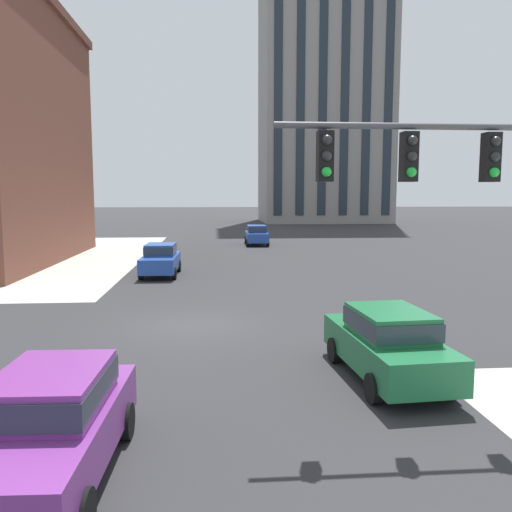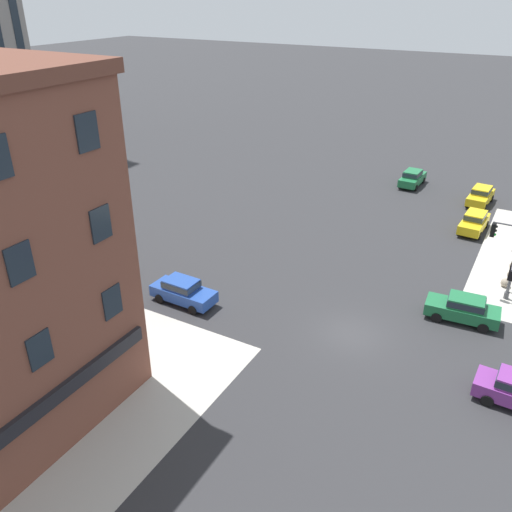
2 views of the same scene
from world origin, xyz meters
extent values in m
plane|color=#2D2D30|center=(0.00, 0.00, 0.00)|extent=(320.00, 320.00, 0.00)
cylinder|color=#4C4C51|center=(5.43, -7.69, 5.54)|extent=(7.14, 0.12, 0.12)
cube|color=black|center=(5.89, -7.69, 4.99)|extent=(0.28, 0.28, 0.90)
sphere|color=#282828|center=(5.89, -7.85, 5.27)|extent=(0.18, 0.18, 0.18)
sphere|color=#282828|center=(5.89, -7.85, 4.99)|extent=(0.18, 0.18, 0.18)
sphere|color=green|center=(5.89, -7.85, 4.71)|extent=(0.18, 0.18, 0.18)
cube|color=black|center=(4.34, -7.69, 4.99)|extent=(0.28, 0.28, 0.90)
sphere|color=#282828|center=(4.34, -7.85, 5.27)|extent=(0.18, 0.18, 0.18)
sphere|color=#282828|center=(4.34, -7.85, 4.99)|extent=(0.18, 0.18, 0.18)
sphere|color=green|center=(4.34, -7.85, 4.71)|extent=(0.18, 0.18, 0.18)
cube|color=black|center=(2.79, -7.69, 4.99)|extent=(0.28, 0.28, 0.90)
sphere|color=#282828|center=(2.79, -7.85, 5.27)|extent=(0.18, 0.18, 0.18)
sphere|color=#282828|center=(2.79, -7.85, 4.99)|extent=(0.18, 0.18, 0.18)
sphere|color=green|center=(2.79, -7.85, 4.71)|extent=(0.18, 0.18, 0.18)
cube|color=#23479E|center=(-2.09, 10.93, 0.70)|extent=(1.84, 4.43, 0.76)
cube|color=#23479E|center=(-2.09, 11.08, 1.38)|extent=(1.53, 2.14, 0.60)
cube|color=#232D38|center=(-2.09, 11.08, 1.38)|extent=(1.57, 2.23, 0.40)
cylinder|color=black|center=(-1.28, 9.55, 0.32)|extent=(0.23, 0.64, 0.64)
cylinder|color=black|center=(-2.96, 9.58, 0.32)|extent=(0.23, 0.64, 0.64)
cylinder|color=black|center=(-1.23, 12.28, 0.32)|extent=(0.23, 0.64, 0.64)
cylinder|color=black|center=(-2.90, 12.31, 0.32)|extent=(0.23, 0.64, 0.64)
cube|color=#23479E|center=(4.35, 27.61, 0.70)|extent=(1.79, 4.41, 0.76)
cube|color=#23479E|center=(4.34, 27.46, 1.38)|extent=(1.51, 2.12, 0.60)
cube|color=#232D38|center=(4.34, 27.46, 1.38)|extent=(1.55, 2.21, 0.40)
cylinder|color=black|center=(3.52, 28.98, 0.32)|extent=(0.22, 0.64, 0.64)
cylinder|color=black|center=(5.19, 28.97, 0.32)|extent=(0.22, 0.64, 0.64)
cylinder|color=black|center=(3.50, 26.25, 0.32)|extent=(0.22, 0.64, 0.64)
cylinder|color=black|center=(5.17, 26.24, 0.32)|extent=(0.22, 0.64, 0.64)
cube|color=#1E6B3D|center=(4.78, -5.50, 0.70)|extent=(2.09, 4.52, 0.76)
cube|color=#1E6B3D|center=(4.79, -5.65, 1.38)|extent=(1.65, 2.22, 0.60)
cube|color=#232D38|center=(4.79, -5.65, 1.38)|extent=(1.69, 2.31, 0.40)
cylinder|color=black|center=(3.84, -4.20, 0.32)|extent=(0.27, 0.65, 0.64)
cylinder|color=black|center=(5.51, -4.07, 0.32)|extent=(0.27, 0.65, 0.64)
cylinder|color=black|center=(4.05, -6.92, 0.32)|extent=(0.27, 0.65, 0.64)
cylinder|color=black|center=(5.72, -6.79, 0.32)|extent=(0.27, 0.65, 0.64)
cube|color=#7A3389|center=(-1.69, -9.47, 0.70)|extent=(1.91, 4.46, 0.76)
cube|color=#7A3389|center=(-1.69, -9.32, 1.38)|extent=(1.57, 2.16, 0.60)
cube|color=#232D38|center=(-1.69, -9.32, 1.38)|extent=(1.61, 2.25, 0.40)
cylinder|color=black|center=(-0.81, -8.14, 0.32)|extent=(0.24, 0.65, 0.64)
cylinder|color=black|center=(-2.48, -8.08, 0.32)|extent=(0.24, 0.65, 0.64)
cube|color=gray|center=(17.62, 65.40, 32.27)|extent=(18.86, 14.93, 64.54)
camera|label=1|loc=(0.80, -17.24, 4.31)|focal=37.16mm
camera|label=2|loc=(-25.63, -7.85, 18.75)|focal=36.87mm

